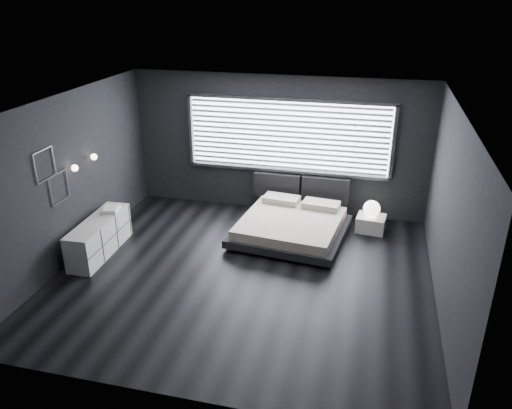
# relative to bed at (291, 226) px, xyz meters

# --- Properties ---
(room) EXTENTS (6.04, 6.00, 2.80)m
(room) POSITION_rel_bed_xyz_m (-0.51, -1.51, 1.16)
(room) COLOR black
(room) RESTS_ON ground
(window) EXTENTS (4.14, 0.09, 1.52)m
(window) POSITION_rel_bed_xyz_m (-0.31, 1.18, 1.37)
(window) COLOR white
(window) RESTS_ON ground
(headboard) EXTENTS (1.96, 0.16, 0.52)m
(headboard) POSITION_rel_bed_xyz_m (-0.00, 1.13, 0.33)
(headboard) COLOR black
(headboard) RESTS_ON ground
(sconce_near) EXTENTS (0.18, 0.11, 0.11)m
(sconce_near) POSITION_rel_bed_xyz_m (-3.40, -1.46, 1.36)
(sconce_near) COLOR silver
(sconce_near) RESTS_ON ground
(sconce_far) EXTENTS (0.18, 0.11, 0.11)m
(sconce_far) POSITION_rel_bed_xyz_m (-3.40, -0.86, 1.36)
(sconce_far) COLOR silver
(sconce_far) RESTS_ON ground
(wall_art_upper) EXTENTS (0.01, 0.48, 0.48)m
(wall_art_upper) POSITION_rel_bed_xyz_m (-3.49, -2.06, 1.61)
(wall_art_upper) COLOR #47474C
(wall_art_upper) RESTS_ON ground
(wall_art_lower) EXTENTS (0.01, 0.48, 0.48)m
(wall_art_lower) POSITION_rel_bed_xyz_m (-3.49, -1.81, 1.14)
(wall_art_lower) COLOR #47474C
(wall_art_lower) RESTS_ON ground
(bed) EXTENTS (2.18, 2.10, 0.51)m
(bed) POSITION_rel_bed_xyz_m (0.00, 0.00, 0.00)
(bed) COLOR black
(bed) RESTS_ON ground
(nightstand) EXTENTS (0.57, 0.50, 0.31)m
(nightstand) POSITION_rel_bed_xyz_m (1.45, 0.62, -0.08)
(nightstand) COLOR silver
(nightstand) RESTS_ON ground
(orb_lamp) EXTENTS (0.32, 0.32, 0.32)m
(orb_lamp) POSITION_rel_bed_xyz_m (1.44, 0.62, 0.23)
(orb_lamp) COLOR white
(orb_lamp) RESTS_ON nightstand
(dresser) EXTENTS (0.49, 1.60, 0.63)m
(dresser) POSITION_rel_bed_xyz_m (-3.16, -1.39, 0.08)
(dresser) COLOR silver
(dresser) RESTS_ON ground
(book_stack) EXTENTS (0.35, 0.41, 0.07)m
(book_stack) POSITION_rel_bed_xyz_m (-3.13, -0.98, 0.43)
(book_stack) COLOR white
(book_stack) RESTS_ON dresser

